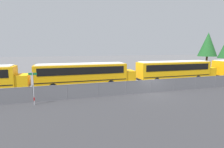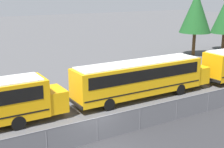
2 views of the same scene
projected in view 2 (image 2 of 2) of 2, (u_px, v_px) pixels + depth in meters
ground_plane at (97, 141)px, 18.49m from camera, size 200.00×200.00×0.00m
fence at (97, 129)px, 18.29m from camera, size 92.88×0.07×1.52m
school_bus_3 at (142, 76)px, 25.64m from camera, size 12.94×2.48×3.11m
tree_0 at (196, 12)px, 41.86m from camera, size 4.25×4.25×8.70m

